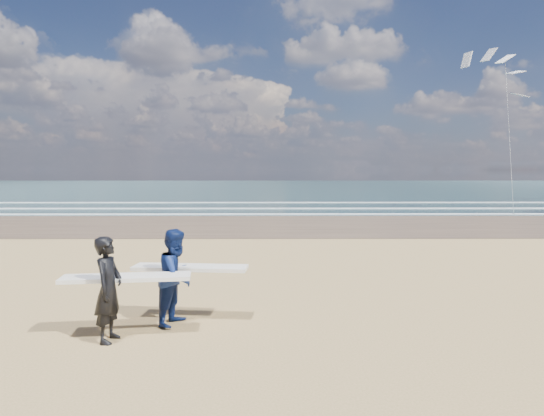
{
  "coord_description": "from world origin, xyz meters",
  "views": [
    {
      "loc": [
        2.09,
        -7.98,
        2.87
      ],
      "look_at": [
        2.17,
        6.0,
        1.77
      ],
      "focal_mm": 32.0,
      "sensor_mm": 36.0,
      "label": 1
    }
  ],
  "objects": [
    {
      "name": "kite_1",
      "position": [
        18.24,
        24.98,
        6.29
      ],
      "size": [
        5.37,
        4.69,
        11.7
      ],
      "color": "slate",
      "rests_on": "ground"
    },
    {
      "name": "surfer_far",
      "position": [
        0.38,
        0.93,
        0.9
      ],
      "size": [
        2.24,
        1.23,
        1.78
      ],
      "color": "#0D1C4D",
      "rests_on": "ground"
    },
    {
      "name": "foam_breakers",
      "position": [
        20.0,
        28.1,
        0.05
      ],
      "size": [
        220.0,
        11.7,
        0.05
      ],
      "color": "white",
      "rests_on": "ground"
    },
    {
      "name": "ocean",
      "position": [
        20.0,
        72.0,
        0.01
      ],
      "size": [
        220.0,
        100.0,
        0.02
      ],
      "primitive_type": "cube",
      "color": "#183335",
      "rests_on": "ground"
    },
    {
      "name": "surfer_near",
      "position": [
        -0.57,
        0.03,
        0.9
      ],
      "size": [
        2.25,
        1.09,
        1.77
      ],
      "color": "black",
      "rests_on": "ground"
    }
  ]
}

